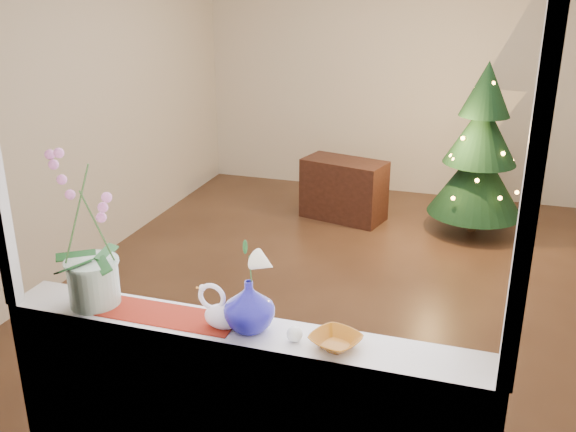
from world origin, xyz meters
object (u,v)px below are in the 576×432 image
Objects in this scene: blue_vase at (249,302)px; orchid_pot at (88,231)px; paperweight at (295,334)px; xmas_tree at (480,150)px; swan at (222,308)px; side_table at (344,190)px; amber_dish at (336,342)px.

orchid_pot is at bearing -179.66° from blue_vase.
xmas_tree reaches higher than paperweight.
swan is at bearing -169.22° from blue_vase.
orchid_pot is 0.44× the size of xmas_tree.
side_table is at bearing 96.73° from blue_vase.
blue_vase reaches higher than swan.
side_table is (0.31, 3.82, -0.98)m from orchid_pot.
blue_vase is at bearing -102.14° from xmas_tree.
orchid_pot is 0.89× the size of side_table.
side_table is (-1.28, -0.04, -0.51)m from xmas_tree.
side_table is (-0.66, 3.85, -0.65)m from paperweight.
blue_vase is 0.24m from paperweight.
paperweight is 3.93m from xmas_tree.
orchid_pot is 2.77× the size of blue_vase.
amber_dish is at bearing 4.77° from paperweight.
amber_dish is (0.50, 0.00, -0.07)m from swan.
xmas_tree is (0.62, 3.88, -0.14)m from paperweight.
swan is 1.33× the size of amber_dish.
swan is at bearing -179.76° from amber_dish.
amber_dish is 0.10× the size of xmas_tree.
xmas_tree is at bearing 15.61° from side_table.
swan is 0.28× the size of side_table.
paperweight is at bearing -1.74° from orchid_pot.
blue_vase reaches higher than side_table.
paperweight is at bearing -9.08° from blue_vase.
xmas_tree reaches higher than amber_dish.
amber_dish is 3.97m from side_table.
blue_vase is at bearing 0.34° from orchid_pot.
side_table is (-0.34, 3.83, -0.71)m from swan.
swan is 0.86× the size of blue_vase.
side_table is (-0.83, 3.83, -0.64)m from amber_dish.
xmas_tree reaches higher than blue_vase.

